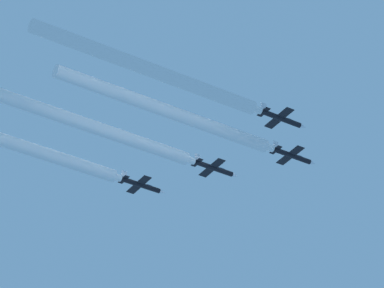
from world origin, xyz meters
The scene contains 8 objects.
jet_lead centered at (-0.03, 7.68, 145.85)m, with size 7.76×11.30×2.72m.
jet_left_wingman centered at (-11.32, -4.54, 144.71)m, with size 7.76×11.30×2.72m.
jet_right_wingman centered at (11.94, -3.78, 144.07)m, with size 7.76×11.30×2.72m.
jet_outer_left centered at (-23.18, -15.44, 143.15)m, with size 7.76×11.30×2.72m.
smoke_trail_lead centered at (-0.03, -22.76, 145.83)m, with size 2.74×50.54×2.74m.
smoke_trail_left_wingman centered at (-11.32, -35.17, 144.68)m, with size 2.74×50.90×2.74m.
smoke_trail_right_wingman centered at (11.94, -33.91, 144.04)m, with size 2.74×49.91×2.74m.
smoke_trail_outer_left centered at (-23.18, -42.38, 143.12)m, with size 2.74×43.51×2.74m.
Camera 1 is at (174.98, -127.40, 2.38)m, focal length 117.41 mm.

